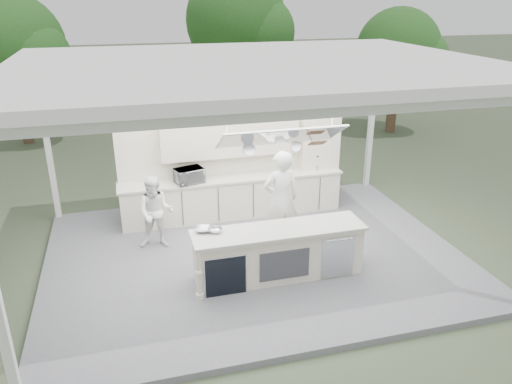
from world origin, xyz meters
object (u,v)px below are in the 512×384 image
object	(u,v)px
head_chef	(281,200)
sous_chef	(156,212)
back_counter	(233,196)
demo_island	(277,253)

from	to	relation	value
head_chef	sous_chef	size ratio (longest dim) A/B	1.35
back_counter	sous_chef	size ratio (longest dim) A/B	3.38
demo_island	sous_chef	xyz separation A→B (m)	(-1.99, 1.74, 0.28)
demo_island	head_chef	world-z (taller)	head_chef
back_counter	demo_island	bearing A→B (deg)	-86.37
demo_island	sous_chef	world-z (taller)	sous_chef
head_chef	demo_island	bearing A→B (deg)	65.91
head_chef	sous_chef	bearing A→B (deg)	-18.41
sous_chef	head_chef	bearing A→B (deg)	-2.52
demo_island	back_counter	world-z (taller)	same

